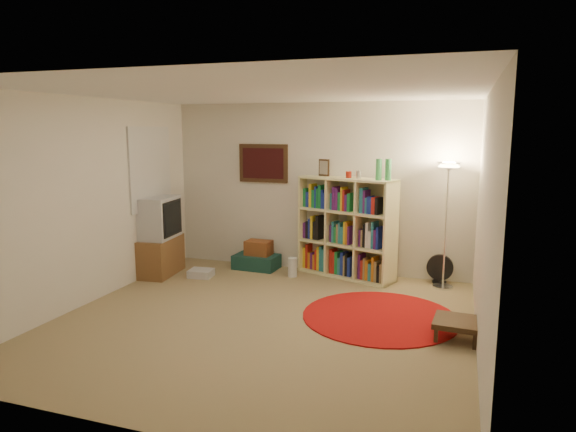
% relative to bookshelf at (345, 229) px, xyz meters
% --- Properties ---
extents(room, '(4.54, 4.54, 2.54)m').
position_rel_bookshelf_xyz_m(room, '(-0.53, -2.01, 0.56)').
color(room, '#907C54').
rests_on(room, ground).
extents(bookshelf, '(1.49, 0.86, 1.72)m').
position_rel_bookshelf_xyz_m(bookshelf, '(0.00, 0.00, 0.00)').
color(bookshelf, '#F0E8A0').
rests_on(bookshelf, ground).
extents(floor_lamp, '(0.42, 0.42, 1.70)m').
position_rel_bookshelf_xyz_m(floor_lamp, '(1.38, -0.14, 0.71)').
color(floor_lamp, silver).
rests_on(floor_lamp, ground).
extents(floor_fan, '(0.36, 0.19, 0.41)m').
position_rel_bookshelf_xyz_m(floor_fan, '(1.33, 0.05, -0.49)').
color(floor_fan, black).
rests_on(floor_fan, ground).
extents(tv_stand, '(0.63, 0.84, 1.15)m').
position_rel_bookshelf_xyz_m(tv_stand, '(-2.65, -0.80, -0.14)').
color(tv_stand, brown).
rests_on(tv_stand, ground).
extents(dvd_box, '(0.35, 0.31, 0.11)m').
position_rel_bookshelf_xyz_m(dvd_box, '(-1.96, -0.73, -0.64)').
color(dvd_box, silver).
rests_on(dvd_box, ground).
extents(suitcase, '(0.68, 0.46, 0.21)m').
position_rel_bookshelf_xyz_m(suitcase, '(-1.37, -0.05, -0.59)').
color(suitcase, '#143832').
rests_on(suitcase, ground).
extents(wicker_basket, '(0.39, 0.29, 0.22)m').
position_rel_bookshelf_xyz_m(wicker_basket, '(-1.34, -0.02, -0.37)').
color(wicker_basket, brown).
rests_on(wicker_basket, suitcase).
extents(paper_towel, '(0.15, 0.15, 0.28)m').
position_rel_bookshelf_xyz_m(paper_towel, '(-0.71, -0.29, -0.56)').
color(paper_towel, silver).
rests_on(paper_towel, ground).
extents(red_rug, '(1.76, 1.76, 0.02)m').
position_rel_bookshelf_xyz_m(red_rug, '(0.75, -1.51, -0.69)').
color(red_rug, '#980B0B').
rests_on(red_rug, ground).
extents(side_table, '(0.49, 0.49, 0.21)m').
position_rel_bookshelf_xyz_m(side_table, '(1.58, -1.89, -0.52)').
color(side_table, '#301E11').
rests_on(side_table, ground).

